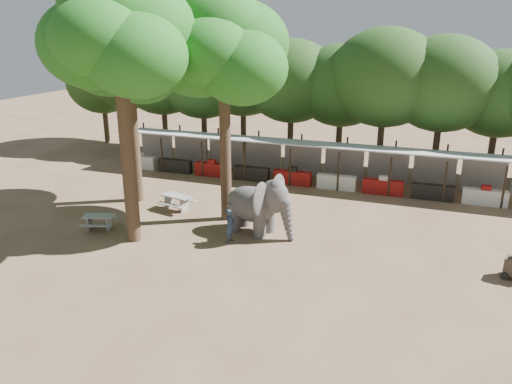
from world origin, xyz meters
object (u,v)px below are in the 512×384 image
(elephant, at_px, (259,205))
(picnic_table_near, at_px, (99,220))
(yard_tree_left, at_px, (127,53))
(handler, at_px, (230,226))
(yard_tree_back, at_px, (222,49))
(yard_tree_center, at_px, (118,35))
(picnic_table_far, at_px, (177,200))

(elephant, bearing_deg, picnic_table_near, -150.26)
(yard_tree_left, distance_m, handler, 11.19)
(yard_tree_back, relative_size, elephant, 2.94)
(yard_tree_back, xyz_separation_m, handler, (1.46, -2.85, -7.75))
(yard_tree_back, relative_size, handler, 7.14)
(yard_tree_center, relative_size, handler, 7.56)
(yard_tree_back, distance_m, elephant, 7.62)
(yard_tree_back, xyz_separation_m, picnic_table_near, (-5.20, -3.70, -8.06))
(yard_tree_left, xyz_separation_m, picnic_table_near, (0.80, -4.70, -7.72))
(yard_tree_center, xyz_separation_m, elephant, (5.37, 2.60, -7.77))
(picnic_table_near, height_order, picnic_table_far, picnic_table_far)
(yard_tree_center, bearing_deg, handler, 14.46)
(handler, xyz_separation_m, picnic_table_near, (-6.65, -0.85, -0.31))
(yard_tree_left, xyz_separation_m, yard_tree_back, (6.00, -1.00, 0.34))
(elephant, distance_m, handler, 1.83)
(elephant, bearing_deg, picnic_table_far, 176.71)
(yard_tree_center, bearing_deg, yard_tree_back, 53.14)
(yard_tree_left, bearing_deg, yard_tree_back, -9.46)
(elephant, relative_size, picnic_table_far, 2.02)
(yard_tree_left, height_order, picnic_table_far, yard_tree_left)
(yard_tree_center, xyz_separation_m, handler, (4.46, 1.15, -8.41))
(handler, height_order, picnic_table_near, handler)
(yard_tree_center, bearing_deg, yard_tree_left, 120.96)
(elephant, height_order, picnic_table_near, elephant)
(yard_tree_left, xyz_separation_m, yard_tree_center, (3.00, -5.00, 1.01))
(yard_tree_center, height_order, picnic_table_far, yard_tree_center)
(yard_tree_back, bearing_deg, handler, -62.93)
(elephant, xyz_separation_m, picnic_table_near, (-7.56, -2.30, -0.96))
(yard_tree_back, height_order, picnic_table_far, yard_tree_back)
(picnic_table_near, bearing_deg, handler, -10.42)
(picnic_table_near, distance_m, picnic_table_far, 4.45)
(elephant, bearing_deg, yard_tree_center, -141.34)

